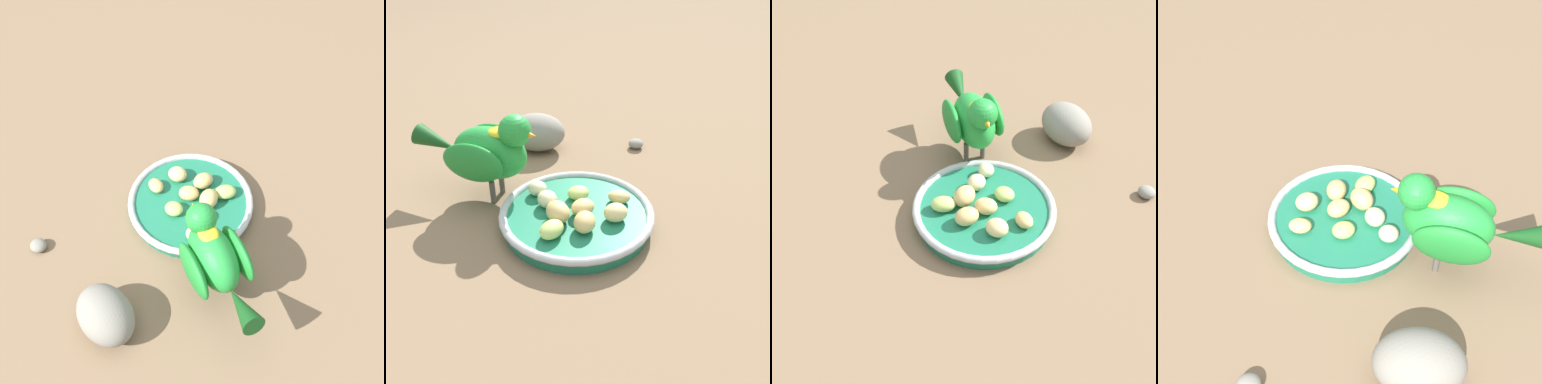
{
  "view_description": "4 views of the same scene",
  "coord_description": "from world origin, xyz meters",
  "views": [
    {
      "loc": [
        0.01,
        0.48,
        0.68
      ],
      "look_at": [
        -0.03,
        -0.0,
        0.05
      ],
      "focal_mm": 46.07,
      "sensor_mm": 36.0,
      "label": 1
    },
    {
      "loc": [
        -0.4,
        -0.3,
        0.36
      ],
      "look_at": [
        -0.02,
        -0.0,
        0.04
      ],
      "focal_mm": 40.33,
      "sensor_mm": 36.0,
      "label": 2
    },
    {
      "loc": [
        -0.03,
        -0.54,
        0.55
      ],
      "look_at": [
        -0.06,
        -0.0,
        0.04
      ],
      "focal_mm": 48.76,
      "sensor_mm": 36.0,
      "label": 3
    },
    {
      "loc": [
        0.36,
        0.29,
        0.52
      ],
      "look_at": [
        -0.04,
        -0.0,
        0.06
      ],
      "focal_mm": 48.08,
      "sensor_mm": 36.0,
      "label": 4
    }
  ],
  "objects": [
    {
      "name": "apple_piece_6",
      "position": [
        -0.09,
        -0.02,
        0.03
      ],
      "size": [
        0.04,
        0.03,
        0.02
      ],
      "primitive_type": "ellipsoid",
      "rotation": [
        0.0,
        0.0,
        0.1
      ],
      "color": "#B2CC66",
      "rests_on": "feeding_bowl"
    },
    {
      "name": "apple_piece_2",
      "position": [
        0.03,
        -0.04,
        0.03
      ],
      "size": [
        0.04,
        0.04,
        0.02
      ],
      "primitive_type": "ellipsoid",
      "rotation": [
        0.0,
        0.0,
        5.21
      ],
      "color": "tan",
      "rests_on": "feeding_bowl"
    },
    {
      "name": "apple_piece_5",
      "position": [
        -0.04,
        0.03,
        0.03
      ],
      "size": [
        0.04,
        0.04,
        0.02
      ],
      "primitive_type": "ellipsoid",
      "rotation": [
        0.0,
        0.0,
        1.11
      ],
      "color": "beige",
      "rests_on": "feeding_bowl"
    },
    {
      "name": "rock_large",
      "position": [
        0.1,
        0.19,
        0.03
      ],
      "size": [
        0.12,
        0.12,
        0.07
      ],
      "primitive_type": "ellipsoid",
      "rotation": [
        0.0,
        0.0,
        2.14
      ],
      "color": "gray",
      "rests_on": "ground_plane"
    },
    {
      "name": "feeding_bowl",
      "position": [
        -0.03,
        -0.01,
        0.01
      ],
      "size": [
        0.21,
        0.21,
        0.03
      ],
      "color": "#1E7251",
      "rests_on": "ground_plane"
    },
    {
      "name": "apple_piece_8",
      "position": [
        0.0,
        0.01,
        0.03
      ],
      "size": [
        0.04,
        0.04,
        0.02
      ],
      "primitive_type": "ellipsoid",
      "rotation": [
        0.0,
        0.0,
        5.69
      ],
      "color": "#B2CC66",
      "rests_on": "feeding_bowl"
    },
    {
      "name": "parrot",
      "position": [
        -0.05,
        0.13,
        0.08
      ],
      "size": [
        0.12,
        0.19,
        0.14
      ],
      "rotation": [
        0.0,
        0.0,
        -1.22
      ],
      "color": "#59544C",
      "rests_on": "ground_plane"
    },
    {
      "name": "apple_piece_1",
      "position": [
        -0.06,
        -0.0,
        0.03
      ],
      "size": [
        0.04,
        0.05,
        0.03
      ],
      "primitive_type": "ellipsoid",
      "rotation": [
        0.0,
        0.0,
        1.15
      ],
      "color": "tan",
      "rests_on": "feeding_bowl"
    },
    {
      "name": "apple_piece_3",
      "position": [
        -0.05,
        -0.04,
        0.03
      ],
      "size": [
        0.04,
        0.04,
        0.02
      ],
      "primitive_type": "ellipsoid",
      "rotation": [
        0.0,
        0.0,
        3.68
      ],
      "color": "tan",
      "rests_on": "feeding_bowl"
    },
    {
      "name": "ground_plane",
      "position": [
        0.0,
        0.0,
        0.0
      ],
      "size": [
        4.0,
        4.0,
        0.0
      ],
      "primitive_type": "plane",
      "color": "#7A6047"
    },
    {
      "name": "apple_piece_4",
      "position": [
        -0.01,
        -0.06,
        0.03
      ],
      "size": [
        0.04,
        0.04,
        0.02
      ],
      "primitive_type": "ellipsoid",
      "rotation": [
        0.0,
        0.0,
        2.72
      ],
      "color": "#E5C67F",
      "rests_on": "feeding_bowl"
    },
    {
      "name": "pebble_0",
      "position": [
        0.22,
        0.05,
        0.01
      ],
      "size": [
        0.04,
        0.04,
        0.02
      ],
      "primitive_type": "ellipsoid",
      "rotation": [
        0.0,
        0.0,
        5.57
      ],
      "color": "gray",
      "rests_on": "ground_plane"
    },
    {
      "name": "apple_piece_7",
      "position": [
        -0.03,
        0.06,
        0.03
      ],
      "size": [
        0.03,
        0.03,
        0.02
      ],
      "primitive_type": "ellipsoid",
      "rotation": [
        0.0,
        0.0,
        5.17
      ],
      "color": "beige",
      "rests_on": "feeding_bowl"
    },
    {
      "name": "apple_piece_0",
      "position": [
        -0.03,
        -0.02,
        0.03
      ],
      "size": [
        0.04,
        0.03,
        0.02
      ],
      "primitive_type": "ellipsoid",
      "rotation": [
        0.0,
        0.0,
        6.13
      ],
      "color": "tan",
      "rests_on": "feeding_bowl"
    }
  ]
}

